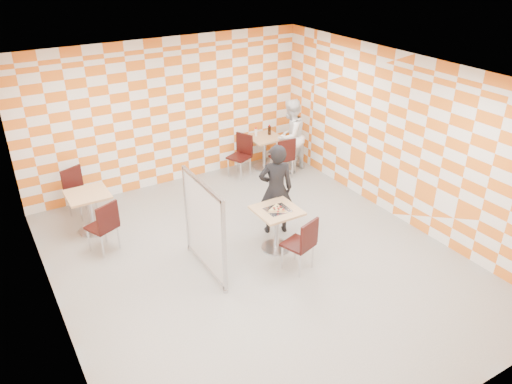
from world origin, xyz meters
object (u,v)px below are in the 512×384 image
empty_table (89,206)px  chair_second_front (284,155)px  second_table (264,147)px  man_white (290,136)px  soda_bottle (269,130)px  chair_main_front (303,241)px  man_dark (276,189)px  sport_bottle (256,132)px  chair_empty_near (105,223)px  partition (204,227)px  chair_second_side (242,152)px  main_table (277,222)px  chair_empty_far (77,188)px

empty_table → chair_second_front: (4.12, 0.05, 0.04)m
second_table → empty_table: same height
man_white → soda_bottle: man_white is taller
chair_main_front → empty_table: bearing=131.0°
man_dark → sport_bottle: (1.12, 2.55, 0.01)m
second_table → chair_empty_near: size_ratio=0.81×
partition → soda_bottle: bearing=44.1°
second_table → chair_main_front: 3.94m
chair_empty_near → chair_second_side: bearing=23.6°
main_table → chair_second_side: bearing=71.8°
main_table → partition: bearing=177.8°
chair_empty_far → man_dark: (2.83, -2.40, 0.28)m
soda_bottle → man_white: bearing=-62.9°
empty_table → man_white: (4.46, 0.32, 0.31)m
chair_second_side → soda_bottle: (0.78, 0.12, 0.31)m
chair_empty_far → man_white: size_ratio=0.56×
chair_main_front → man_dark: man_dark is taller
chair_empty_far → sport_bottle: 3.97m
second_table → chair_main_front: bearing=-113.1°
man_white → sport_bottle: size_ratio=8.19×
sport_bottle → man_white: bearing=-45.7°
chair_second_side → chair_empty_near: same height
chair_empty_near → man_dark: man_dark is taller
chair_second_front → soda_bottle: soda_bottle is taller
chair_main_front → chair_empty_near: size_ratio=1.00×
chair_main_front → chair_second_front: 3.35m
chair_second_front → sport_bottle: sport_bottle is taller
second_table → chair_empty_near: bearing=-159.0°
chair_second_side → chair_empty_near: size_ratio=1.00×
empty_table → man_dark: man_dark is taller
man_white → soda_bottle: 0.53m
main_table → man_dark: 0.65m
main_table → chair_second_front: bearing=53.8°
chair_second_front → second_table: bearing=95.5°
chair_empty_far → chair_empty_near: bearing=-86.8°
man_white → chair_empty_far: bearing=-25.0°
empty_table → chair_empty_far: 0.73m
chair_main_front → chair_empty_near: bearing=139.7°
empty_table → soda_bottle: soda_bottle is taller
empty_table → chair_empty_far: chair_empty_far is taller
second_table → empty_table: bearing=-169.7°
chair_main_front → soda_bottle: soda_bottle is taller
chair_second_side → chair_empty_far: bearing=179.2°
chair_empty_far → soda_bottle: size_ratio=4.02×
chair_second_front → main_table: bearing=-126.2°
second_table → main_table: bearing=-118.2°
chair_empty_near → chair_empty_far: bearing=93.2°
partition → sport_bottle: partition is taller
chair_second_front → man_dark: man_dark is taller
man_white → sport_bottle: bearing=-65.6°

